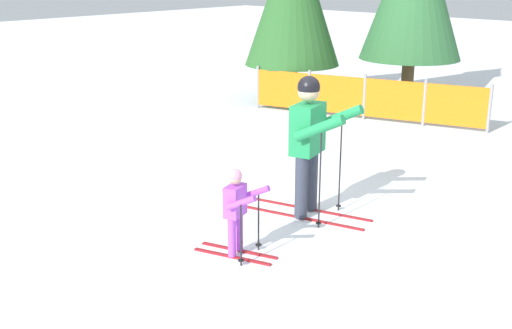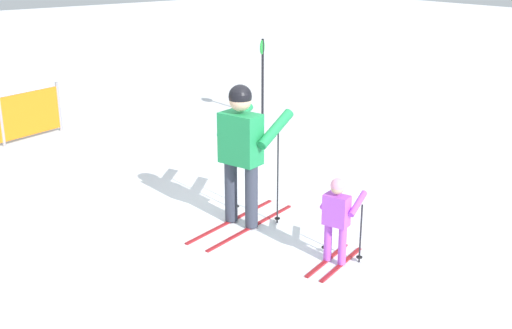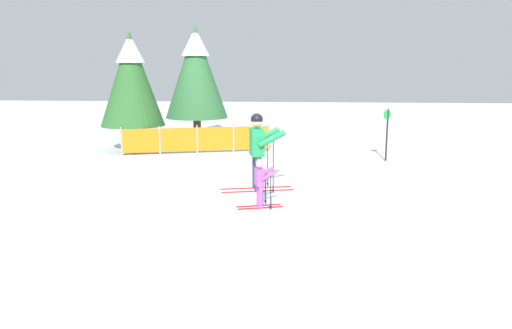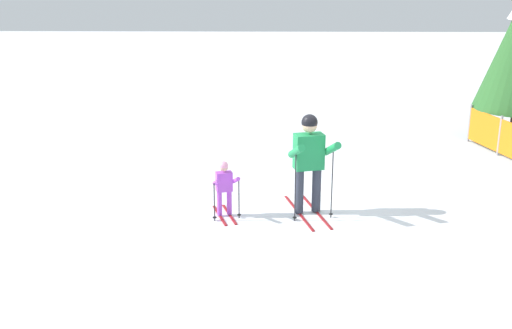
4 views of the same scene
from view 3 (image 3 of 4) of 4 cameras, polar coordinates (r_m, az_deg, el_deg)
name	(u,v)px [view 3 (image 3 of 4)]	position (r m, az deg, el deg)	size (l,w,h in m)	color
ground_plane	(259,187)	(11.89, 0.40, -2.61)	(60.00, 60.00, 0.00)	white
skier_adult	(258,144)	(11.43, 0.25, 2.32)	(1.72, 0.90, 1.79)	maroon
skier_child	(260,180)	(10.07, 0.52, -1.73)	(0.96, 0.54, 1.00)	maroon
safety_fence	(197,139)	(16.67, -6.73, 2.88)	(4.76, 1.38, 0.93)	gray
conifer_far	(196,70)	(19.19, -6.88, 10.63)	(2.35, 2.35, 4.37)	#4C3823
conifer_near	(131,77)	(17.54, -14.07, 9.63)	(2.16, 2.16, 4.01)	#4C3823
trail_marker	(387,129)	(15.62, 14.74, 3.91)	(0.24, 0.18, 1.58)	black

